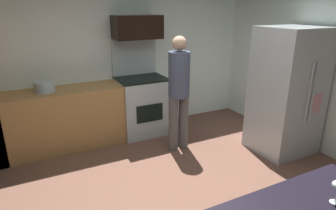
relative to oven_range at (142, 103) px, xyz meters
name	(u,v)px	position (x,y,z in m)	size (l,w,h in m)	color
ground_plane	(176,207)	(-0.41, -1.98, -0.53)	(5.20, 4.80, 0.02)	brown
wall_back	(108,54)	(-0.41, 0.36, 0.78)	(5.20, 0.12, 2.60)	silver
lower_cabinet_run	(59,120)	(-1.31, 0.00, -0.07)	(2.40, 0.60, 0.90)	#AE7F46
oven_range	(142,103)	(0.00, 0.00, 0.00)	(0.76, 0.65, 1.55)	#B4C2C2
microwave	(137,27)	(0.00, 0.08, 1.21)	(0.74, 0.38, 0.36)	black
refrigerator	(287,92)	(1.62, -1.51, 0.37)	(0.82, 0.77, 1.79)	silver
person_cook	(179,89)	(0.25, -0.81, 0.42)	(0.31, 0.30, 1.67)	#585858
stock_pot	(44,87)	(-1.44, 0.00, 0.45)	(0.27, 0.27, 0.15)	#ADC1C8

